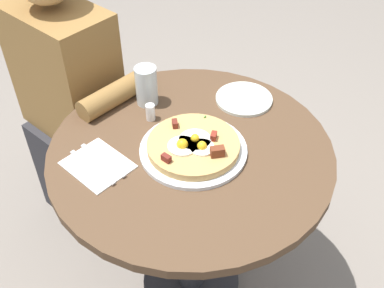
{
  "coord_description": "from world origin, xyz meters",
  "views": [
    {
      "loc": [
        -0.62,
        0.71,
        1.57
      ],
      "look_at": [
        -0.01,
        0.0,
        0.72
      ],
      "focal_mm": 42.68,
      "sensor_mm": 36.0,
      "label": 1
    }
  ],
  "objects_px": {
    "pizza_plate": "(193,150)",
    "fork": "(92,167)",
    "salt_shaker": "(150,112)",
    "water_glass": "(146,86)",
    "knife": "(103,160)",
    "breakfast_pizza": "(193,145)",
    "dining_table": "(191,187)",
    "bread_plate": "(244,99)",
    "person_seated": "(75,114)"
  },
  "relations": [
    {
      "from": "pizza_plate",
      "to": "knife",
      "type": "bearing_deg",
      "value": 50.55
    },
    {
      "from": "water_glass",
      "to": "fork",
      "type": "bearing_deg",
      "value": 107.8
    },
    {
      "from": "water_glass",
      "to": "salt_shaker",
      "type": "distance_m",
      "value": 0.09
    },
    {
      "from": "bread_plate",
      "to": "knife",
      "type": "relative_size",
      "value": 1.0
    },
    {
      "from": "breakfast_pizza",
      "to": "salt_shaker",
      "type": "relative_size",
      "value": 4.94
    },
    {
      "from": "pizza_plate",
      "to": "fork",
      "type": "relative_size",
      "value": 1.67
    },
    {
      "from": "bread_plate",
      "to": "water_glass",
      "type": "distance_m",
      "value": 0.31
    },
    {
      "from": "person_seated",
      "to": "fork",
      "type": "distance_m",
      "value": 0.56
    },
    {
      "from": "person_seated",
      "to": "fork",
      "type": "relative_size",
      "value": 6.31
    },
    {
      "from": "dining_table",
      "to": "breakfast_pizza",
      "type": "distance_m",
      "value": 0.19
    },
    {
      "from": "breakfast_pizza",
      "to": "dining_table",
      "type": "bearing_deg",
      "value": -28.62
    },
    {
      "from": "breakfast_pizza",
      "to": "bread_plate",
      "type": "xyz_separation_m",
      "value": [
        0.04,
        -0.29,
        -0.02
      ]
    },
    {
      "from": "pizza_plate",
      "to": "water_glass",
      "type": "distance_m",
      "value": 0.28
    },
    {
      "from": "dining_table",
      "to": "salt_shaker",
      "type": "bearing_deg",
      "value": -5.38
    },
    {
      "from": "fork",
      "to": "water_glass",
      "type": "bearing_deg",
      "value": 109.57
    },
    {
      "from": "breakfast_pizza",
      "to": "person_seated",
      "type": "bearing_deg",
      "value": -2.36
    },
    {
      "from": "bread_plate",
      "to": "breakfast_pizza",
      "type": "bearing_deg",
      "value": 97.11
    },
    {
      "from": "person_seated",
      "to": "bread_plate",
      "type": "xyz_separation_m",
      "value": [
        -0.58,
        -0.26,
        0.2
      ]
    },
    {
      "from": "fork",
      "to": "bread_plate",
      "type": "bearing_deg",
      "value": 78.13
    },
    {
      "from": "bread_plate",
      "to": "knife",
      "type": "distance_m",
      "value": 0.5
    },
    {
      "from": "pizza_plate",
      "to": "bread_plate",
      "type": "height_order",
      "value": "pizza_plate"
    },
    {
      "from": "dining_table",
      "to": "breakfast_pizza",
      "type": "xyz_separation_m",
      "value": [
        -0.02,
        0.01,
        0.19
      ]
    },
    {
      "from": "dining_table",
      "to": "fork",
      "type": "xyz_separation_m",
      "value": [
        0.14,
        0.24,
        0.17
      ]
    },
    {
      "from": "person_seated",
      "to": "salt_shaker",
      "type": "relative_size",
      "value": 21.84
    },
    {
      "from": "person_seated",
      "to": "pizza_plate",
      "type": "height_order",
      "value": "person_seated"
    },
    {
      "from": "dining_table",
      "to": "bread_plate",
      "type": "distance_m",
      "value": 0.33
    },
    {
      "from": "bread_plate",
      "to": "water_glass",
      "type": "relative_size",
      "value": 1.43
    },
    {
      "from": "bread_plate",
      "to": "knife",
      "type": "height_order",
      "value": "bread_plate"
    },
    {
      "from": "pizza_plate",
      "to": "bread_plate",
      "type": "relative_size",
      "value": 1.67
    },
    {
      "from": "pizza_plate",
      "to": "salt_shaker",
      "type": "bearing_deg",
      "value": -7.44
    },
    {
      "from": "bread_plate",
      "to": "fork",
      "type": "height_order",
      "value": "bread_plate"
    },
    {
      "from": "breakfast_pizza",
      "to": "water_glass",
      "type": "bearing_deg",
      "value": -17.11
    },
    {
      "from": "pizza_plate",
      "to": "salt_shaker",
      "type": "xyz_separation_m",
      "value": [
        0.19,
        -0.02,
        0.02
      ]
    },
    {
      "from": "dining_table",
      "to": "knife",
      "type": "bearing_deg",
      "value": 54.89
    },
    {
      "from": "pizza_plate",
      "to": "breakfast_pizza",
      "type": "relative_size",
      "value": 1.17
    },
    {
      "from": "breakfast_pizza",
      "to": "fork",
      "type": "xyz_separation_m",
      "value": [
        0.16,
        0.23,
        -0.02
      ]
    },
    {
      "from": "bread_plate",
      "to": "fork",
      "type": "distance_m",
      "value": 0.53
    },
    {
      "from": "dining_table",
      "to": "fork",
      "type": "height_order",
      "value": "fork"
    },
    {
      "from": "pizza_plate",
      "to": "knife",
      "type": "xyz_separation_m",
      "value": [
        0.16,
        0.19,
        0.0
      ]
    },
    {
      "from": "dining_table",
      "to": "breakfast_pizza",
      "type": "bearing_deg",
      "value": 151.38
    },
    {
      "from": "breakfast_pizza",
      "to": "salt_shaker",
      "type": "xyz_separation_m",
      "value": [
        0.19,
        -0.03,
        0.0
      ]
    },
    {
      "from": "dining_table",
      "to": "pizza_plate",
      "type": "xyz_separation_m",
      "value": [
        -0.02,
        0.01,
        0.17
      ]
    },
    {
      "from": "person_seated",
      "to": "water_glass",
      "type": "distance_m",
      "value": 0.44
    },
    {
      "from": "pizza_plate",
      "to": "fork",
      "type": "bearing_deg",
      "value": 55.08
    },
    {
      "from": "water_glass",
      "to": "person_seated",
      "type": "bearing_deg",
      "value": 8.83
    },
    {
      "from": "dining_table",
      "to": "knife",
      "type": "relative_size",
      "value": 4.48
    },
    {
      "from": "breakfast_pizza",
      "to": "water_glass",
      "type": "distance_m",
      "value": 0.27
    },
    {
      "from": "person_seated",
      "to": "breakfast_pizza",
      "type": "bearing_deg",
      "value": 177.64
    },
    {
      "from": "person_seated",
      "to": "pizza_plate",
      "type": "relative_size",
      "value": 3.79
    },
    {
      "from": "dining_table",
      "to": "knife",
      "type": "distance_m",
      "value": 0.3
    }
  ]
}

